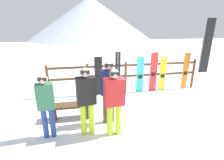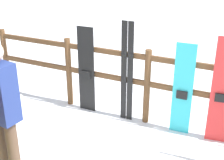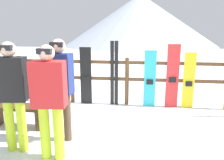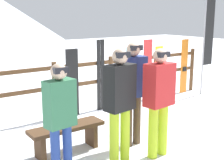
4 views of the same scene
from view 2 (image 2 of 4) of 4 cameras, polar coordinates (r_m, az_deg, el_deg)
The scene contains 6 objects.
fence at distance 4.78m, azimuth 6.47°, elevation -0.06°, with size 5.82×0.10×1.20m.
person_navy at distance 3.59m, azimuth -19.75°, elevation -4.29°, with size 0.43×0.27×1.73m.
snowboard_black_stripe at distance 5.14m, azimuth -4.72°, elevation 1.76°, with size 0.29×0.06×1.46m.
ski_pair_black at distance 4.81m, azimuth 2.76°, elevation 1.32°, with size 0.19×0.02×1.61m.
snowboard_cyan at distance 4.61m, azimuth 12.79°, elevation -1.83°, with size 0.29×0.06×1.39m.
snowboard_red at distance 4.50m, azimuth 19.51°, elevation -2.15°, with size 0.30×0.08×1.55m.
Camera 2 is at (1.43, -2.21, 2.59)m, focal length 50.00 mm.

